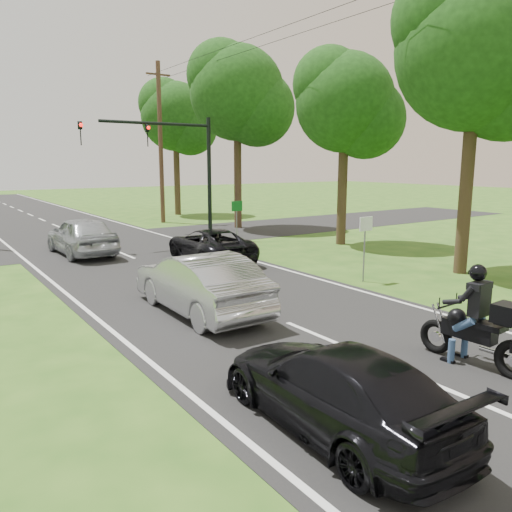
{
  "coord_description": "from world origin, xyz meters",
  "views": [
    {
      "loc": [
        -7.19,
        -8.06,
        3.81
      ],
      "look_at": [
        0.45,
        3.0,
        1.3
      ],
      "focal_mm": 35.0,
      "sensor_mm": 36.0,
      "label": 1
    }
  ],
  "objects_px": {
    "traffic_signal": "(175,156)",
    "sign_green": "(237,213)",
    "silver_sedan": "(200,283)",
    "silver_suv": "(82,235)",
    "dark_suv": "(210,245)",
    "dark_car_behind": "(336,387)",
    "sign_white": "(365,233)",
    "motorcycle_rider": "(479,327)",
    "utility_pole_far": "(161,143)"
  },
  "relations": [
    {
      "from": "traffic_signal",
      "to": "sign_green",
      "type": "xyz_separation_m",
      "value": [
        1.56,
        -3.02,
        -2.54
      ]
    },
    {
      "from": "silver_sedan",
      "to": "sign_green",
      "type": "distance_m",
      "value": 10.2
    },
    {
      "from": "sign_green",
      "to": "silver_suv",
      "type": "bearing_deg",
      "value": 161.5
    },
    {
      "from": "dark_suv",
      "to": "dark_car_behind",
      "type": "xyz_separation_m",
      "value": [
        -4.71,
        -12.06,
        -0.02
      ]
    },
    {
      "from": "sign_green",
      "to": "sign_white",
      "type": "bearing_deg",
      "value": -91.43
    },
    {
      "from": "sign_white",
      "to": "sign_green",
      "type": "relative_size",
      "value": 1.0
    },
    {
      "from": "traffic_signal",
      "to": "sign_white",
      "type": "height_order",
      "value": "traffic_signal"
    },
    {
      "from": "silver_suv",
      "to": "sign_green",
      "type": "bearing_deg",
      "value": 159.96
    },
    {
      "from": "motorcycle_rider",
      "to": "sign_green",
      "type": "height_order",
      "value": "sign_green"
    },
    {
      "from": "dark_suv",
      "to": "silver_suv",
      "type": "relative_size",
      "value": 0.97
    },
    {
      "from": "traffic_signal",
      "to": "silver_suv",
      "type": "bearing_deg",
      "value": -169.54
    },
    {
      "from": "utility_pole_far",
      "to": "sign_white",
      "type": "height_order",
      "value": "utility_pole_far"
    },
    {
      "from": "traffic_signal",
      "to": "sign_green",
      "type": "height_order",
      "value": "traffic_signal"
    },
    {
      "from": "motorcycle_rider",
      "to": "dark_suv",
      "type": "xyz_separation_m",
      "value": [
        0.96,
        11.94,
        -0.13
      ]
    },
    {
      "from": "motorcycle_rider",
      "to": "sign_green",
      "type": "distance_m",
      "value": 14.52
    },
    {
      "from": "silver_suv",
      "to": "sign_green",
      "type": "xyz_separation_m",
      "value": [
        6.37,
        -2.13,
        0.77
      ]
    },
    {
      "from": "dark_suv",
      "to": "silver_sedan",
      "type": "bearing_deg",
      "value": 63.05
    },
    {
      "from": "silver_suv",
      "to": "traffic_signal",
      "type": "bearing_deg",
      "value": -171.08
    },
    {
      "from": "motorcycle_rider",
      "to": "sign_green",
      "type": "xyz_separation_m",
      "value": [
        3.57,
        14.06,
        0.81
      ]
    },
    {
      "from": "silver_suv",
      "to": "dark_suv",
      "type": "bearing_deg",
      "value": 129.95
    },
    {
      "from": "motorcycle_rider",
      "to": "dark_suv",
      "type": "bearing_deg",
      "value": 82.74
    },
    {
      "from": "sign_white",
      "to": "utility_pole_far",
      "type": "bearing_deg",
      "value": 85.49
    },
    {
      "from": "silver_sedan",
      "to": "dark_car_behind",
      "type": "xyz_separation_m",
      "value": [
        -1.09,
        -6.14,
        -0.16
      ]
    },
    {
      "from": "dark_suv",
      "to": "utility_pole_far",
      "type": "distance_m",
      "value": 14.4
    },
    {
      "from": "sign_green",
      "to": "silver_sedan",
      "type": "bearing_deg",
      "value": -127.81
    },
    {
      "from": "silver_suv",
      "to": "traffic_signal",
      "type": "distance_m",
      "value": 5.9
    },
    {
      "from": "motorcycle_rider",
      "to": "traffic_signal",
      "type": "height_order",
      "value": "traffic_signal"
    },
    {
      "from": "utility_pole_far",
      "to": "sign_white",
      "type": "relative_size",
      "value": 4.71
    },
    {
      "from": "silver_sedan",
      "to": "sign_white",
      "type": "distance_m",
      "value": 6.09
    },
    {
      "from": "motorcycle_rider",
      "to": "sign_green",
      "type": "bearing_deg",
      "value": 73.08
    },
    {
      "from": "motorcycle_rider",
      "to": "sign_white",
      "type": "distance_m",
      "value": 6.98
    },
    {
      "from": "silver_suv",
      "to": "traffic_signal",
      "type": "xyz_separation_m",
      "value": [
        4.8,
        0.89,
        3.31
      ]
    },
    {
      "from": "dark_car_behind",
      "to": "sign_green",
      "type": "bearing_deg",
      "value": -114.79
    },
    {
      "from": "dark_suv",
      "to": "traffic_signal",
      "type": "distance_m",
      "value": 6.29
    },
    {
      "from": "motorcycle_rider",
      "to": "utility_pole_far",
      "type": "relative_size",
      "value": 0.23
    },
    {
      "from": "silver_sedan",
      "to": "sign_white",
      "type": "relative_size",
      "value": 2.23
    },
    {
      "from": "motorcycle_rider",
      "to": "silver_sedan",
      "type": "distance_m",
      "value": 6.59
    },
    {
      "from": "dark_suv",
      "to": "traffic_signal",
      "type": "xyz_separation_m",
      "value": [
        1.05,
        5.13,
        3.48
      ]
    },
    {
      "from": "motorcycle_rider",
      "to": "dark_suv",
      "type": "height_order",
      "value": "motorcycle_rider"
    },
    {
      "from": "silver_suv",
      "to": "motorcycle_rider",
      "type": "bearing_deg",
      "value": 98.27
    },
    {
      "from": "sign_green",
      "to": "motorcycle_rider",
      "type": "bearing_deg",
      "value": -104.24
    },
    {
      "from": "dark_car_behind",
      "to": "sign_green",
      "type": "xyz_separation_m",
      "value": [
        7.32,
        14.17,
        0.97
      ]
    },
    {
      "from": "dark_suv",
      "to": "sign_green",
      "type": "bearing_deg",
      "value": -136.46
    },
    {
      "from": "traffic_signal",
      "to": "utility_pole_far",
      "type": "height_order",
      "value": "utility_pole_far"
    },
    {
      "from": "motorcycle_rider",
      "to": "silver_suv",
      "type": "height_order",
      "value": "motorcycle_rider"
    },
    {
      "from": "motorcycle_rider",
      "to": "silver_sedan",
      "type": "bearing_deg",
      "value": 111.2
    },
    {
      "from": "silver_sedan",
      "to": "silver_suv",
      "type": "height_order",
      "value": "silver_suv"
    },
    {
      "from": "silver_sedan",
      "to": "traffic_signal",
      "type": "xyz_separation_m",
      "value": [
        4.67,
        11.05,
        3.34
      ]
    },
    {
      "from": "silver_sedan",
      "to": "silver_suv",
      "type": "distance_m",
      "value": 10.16
    },
    {
      "from": "dark_suv",
      "to": "utility_pole_far",
      "type": "height_order",
      "value": "utility_pole_far"
    }
  ]
}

